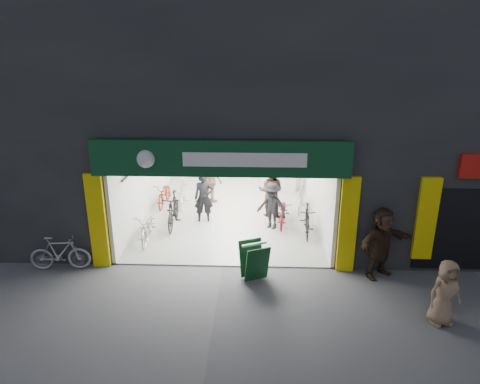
# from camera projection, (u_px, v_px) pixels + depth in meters

# --- Properties ---
(ground) EXTENTS (60.00, 60.00, 0.00)m
(ground) POSITION_uv_depth(u_px,v_px,m) (222.00, 267.00, 11.54)
(ground) COLOR #56565B
(ground) RESTS_ON ground
(building) EXTENTS (17.00, 10.27, 8.00)m
(building) POSITION_uv_depth(u_px,v_px,m) (258.00, 86.00, 14.82)
(building) COLOR #232326
(building) RESTS_ON ground
(bike_left_front) EXTENTS (0.78, 1.83, 0.94)m
(bike_left_front) POSITION_uv_depth(u_px,v_px,m) (147.00, 226.00, 12.96)
(bike_left_front) COLOR #AAAAAE
(bike_left_front) RESTS_ON ground
(bike_left_midfront) EXTENTS (0.58, 1.91, 1.14)m
(bike_left_midfront) POSITION_uv_depth(u_px,v_px,m) (173.00, 210.00, 13.92)
(bike_left_midfront) COLOR black
(bike_left_midfront) RESTS_ON ground
(bike_left_midback) EXTENTS (0.63, 1.71, 0.89)m
(bike_left_midback) POSITION_uv_depth(u_px,v_px,m) (165.00, 194.00, 15.84)
(bike_left_midback) COLOR maroon
(bike_left_midback) RESTS_ON ground
(bike_left_back) EXTENTS (0.61, 1.71, 1.01)m
(bike_left_back) POSITION_uv_depth(u_px,v_px,m) (183.00, 193.00, 15.79)
(bike_left_back) COLOR silver
(bike_left_back) RESTS_ON ground
(bike_right_front) EXTENTS (0.57, 1.62, 0.96)m
(bike_right_front) POSITION_uv_depth(u_px,v_px,m) (307.00, 221.00, 13.34)
(bike_right_front) COLOR black
(bike_right_front) RESTS_ON ground
(bike_right_mid) EXTENTS (0.79, 1.76, 0.89)m
(bike_right_mid) POSITION_uv_depth(u_px,v_px,m) (283.00, 212.00, 14.14)
(bike_right_mid) COLOR maroon
(bike_right_mid) RESTS_ON ground
(bike_right_back) EXTENTS (0.72, 1.62, 0.94)m
(bike_right_back) POSITION_uv_depth(u_px,v_px,m) (301.00, 198.00, 15.33)
(bike_right_back) COLOR #B7B7BC
(bike_right_back) RESTS_ON ground
(parked_bike) EXTENTS (1.62, 0.60, 0.95)m
(parked_bike) POSITION_uv_depth(u_px,v_px,m) (60.00, 253.00, 11.25)
(parked_bike) COLOR #B0AFB4
(parked_bike) RESTS_ON ground
(customer_a) EXTENTS (0.68, 0.50, 1.73)m
(customer_a) POSITION_uv_depth(u_px,v_px,m) (204.00, 198.00, 14.20)
(customer_a) COLOR black
(customer_a) RESTS_ON ground
(customer_b) EXTENTS (1.03, 0.88, 1.84)m
(customer_b) POSITION_uv_depth(u_px,v_px,m) (271.00, 191.00, 14.67)
(customer_b) COLOR #342017
(customer_b) RESTS_ON ground
(customer_c) EXTENTS (1.18, 1.03, 1.58)m
(customer_c) POSITION_uv_depth(u_px,v_px,m) (272.00, 206.00, 13.64)
(customer_c) COLOR black
(customer_c) RESTS_ON ground
(customer_d) EXTENTS (1.11, 0.99, 1.81)m
(customer_d) POSITION_uv_depth(u_px,v_px,m) (211.00, 180.00, 15.94)
(customer_d) COLOR #997159
(customer_d) RESTS_ON ground
(pedestrian_near) EXTENTS (0.81, 0.62, 1.48)m
(pedestrian_near) POSITION_uv_depth(u_px,v_px,m) (445.00, 293.00, 8.97)
(pedestrian_near) COLOR #8D6D52
(pedestrian_near) RESTS_ON ground
(pedestrian_far) EXTENTS (1.75, 1.42, 1.87)m
(pedestrian_far) POSITION_uv_depth(u_px,v_px,m) (381.00, 243.00, 10.80)
(pedestrian_far) COLOR #342217
(pedestrian_far) RESTS_ON ground
(sandwich_board) EXTENTS (0.83, 0.84, 0.96)m
(sandwich_board) POSITION_uv_depth(u_px,v_px,m) (254.00, 260.00, 10.78)
(sandwich_board) COLOR #0E3A1A
(sandwich_board) RESTS_ON ground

